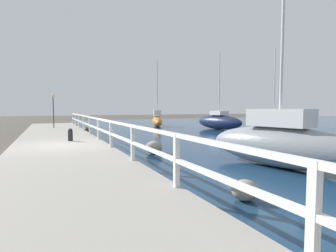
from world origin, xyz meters
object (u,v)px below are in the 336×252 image
object	(u,v)px
sailboat_navy	(219,122)
sailboat_gray	(279,143)
mooring_bollard	(70,135)
sailboat_orange	(157,120)
sailboat_black	(273,121)
dock_lamp	(53,102)

from	to	relation	value
sailboat_navy	sailboat_gray	bearing A→B (deg)	-126.92
mooring_bollard	sailboat_orange	world-z (taller)	sailboat_orange
mooring_bollard	sailboat_black	xyz separation A→B (m)	(19.94, 6.44, -0.01)
sailboat_navy	sailboat_orange	world-z (taller)	sailboat_navy
sailboat_gray	dock_lamp	bearing A→B (deg)	96.87
sailboat_black	dock_lamp	bearing A→B (deg)	171.40
dock_lamp	sailboat_navy	size ratio (longest dim) A/B	0.40
sailboat_navy	sailboat_gray	size ratio (longest dim) A/B	0.82
dock_lamp	sailboat_orange	world-z (taller)	sailboat_orange
sailboat_navy	sailboat_orange	distance (m)	6.84
sailboat_gray	mooring_bollard	bearing A→B (deg)	114.51
sailboat_orange	sailboat_black	bearing A→B (deg)	-6.11
mooring_bollard	sailboat_navy	size ratio (longest dim) A/B	0.09
mooring_bollard	sailboat_orange	xyz separation A→B (m)	(9.30, 11.71, 0.06)
sailboat_navy	sailboat_orange	xyz separation A→B (m)	(-3.46, 5.90, -0.03)
sailboat_gray	sailboat_black	bearing A→B (deg)	30.63
mooring_bollard	dock_lamp	size ratio (longest dim) A/B	0.22
sailboat_navy	sailboat_black	distance (m)	7.20
sailboat_orange	mooring_bollard	bearing A→B (deg)	-108.17
sailboat_black	sailboat_gray	size ratio (longest dim) A/B	0.95
sailboat_navy	sailboat_gray	xyz separation A→B (m)	(-7.11, -13.12, 0.07)
sailboat_orange	sailboat_gray	world-z (taller)	sailboat_gray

